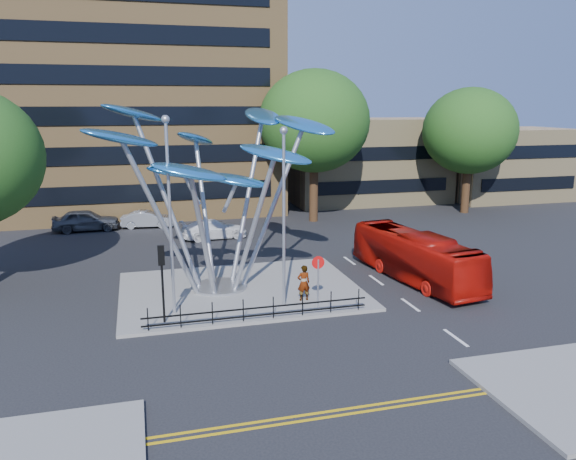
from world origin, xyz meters
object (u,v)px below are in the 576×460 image
object	(u,v)px
leaf_sculpture	(214,157)
street_lamp_right	(284,202)
tree_far	(470,131)
red_bus	(415,256)
pedestrian	(304,283)
parked_car_left	(86,220)
traffic_light_island	(162,268)
tree_right	(314,121)
no_entry_sign_island	(318,273)
parked_car_mid	(147,219)
street_lamp_left	(169,200)
parked_car_right	(214,229)

from	to	relation	value
leaf_sculpture	street_lamp_right	size ratio (longest dim) A/B	1.53
tree_far	red_bus	bearing A→B (deg)	-129.31
pedestrian	parked_car_left	size ratio (longest dim) A/B	0.36
traffic_light_island	tree_right	bearing A→B (deg)	56.31
leaf_sculpture	no_entry_sign_island	size ratio (longest dim) A/B	5.19
leaf_sculpture	traffic_light_island	world-z (taller)	leaf_sculpture
tree_far	leaf_sculpture	size ratio (longest dim) A/B	0.85
traffic_light_island	red_bus	bearing A→B (deg)	12.59
traffic_light_island	parked_car_mid	world-z (taller)	traffic_light_island
tree_right	no_entry_sign_island	world-z (taller)	tree_right
tree_far	traffic_light_island	world-z (taller)	tree_far
street_lamp_left	traffic_light_island	xyz separation A→B (m)	(-0.50, -1.00, -2.74)
street_lamp_left	parked_car_right	size ratio (longest dim) A/B	1.88
tree_right	pedestrian	world-z (taller)	tree_right
street_lamp_left	no_entry_sign_island	world-z (taller)	street_lamp_left
parked_car_left	parked_car_mid	size ratio (longest dim) A/B	1.22
parked_car_left	no_entry_sign_island	bearing A→B (deg)	-152.06
leaf_sculpture	tree_far	bearing A→B (deg)	32.48
street_lamp_right	no_entry_sign_island	world-z (taller)	street_lamp_right
parked_car_mid	tree_right	bearing A→B (deg)	-88.26
tree_far	pedestrian	world-z (taller)	tree_far
street_lamp_right	parked_car_mid	world-z (taller)	street_lamp_right
tree_far	traffic_light_island	distance (m)	33.61
tree_right	parked_car_mid	xyz separation A→B (m)	(-13.21, 1.00, -7.38)
street_lamp_left	traffic_light_island	size ratio (longest dim) A/B	2.57
tree_far	parked_car_left	xyz separation A→B (m)	(-31.71, 1.00, -6.28)
red_bus	parked_car_right	distance (m)	15.54
parked_car_mid	parked_car_right	size ratio (longest dim) A/B	0.85
leaf_sculpture	parked_car_right	world-z (taller)	leaf_sculpture
red_bus	parked_car_right	size ratio (longest dim) A/B	2.03
tree_far	traffic_light_island	bearing A→B (deg)	-144.16
pedestrian	street_lamp_right	bearing A→B (deg)	23.91
tree_right	street_lamp_right	world-z (taller)	tree_right
street_lamp_right	traffic_light_island	world-z (taller)	street_lamp_right
red_bus	parked_car_left	world-z (taller)	red_bus
street_lamp_right	red_bus	distance (m)	9.19
no_entry_sign_island	street_lamp_right	bearing A→B (deg)	162.13
pedestrian	parked_car_left	distance (m)	22.48
parked_car_mid	traffic_light_island	bearing A→B (deg)	-173.35
leaf_sculpture	parked_car_mid	distance (m)	17.74
street_lamp_right	pedestrian	distance (m)	4.27
street_lamp_right	parked_car_right	bearing A→B (deg)	94.61
parked_car_mid	parked_car_right	xyz separation A→B (m)	(4.50, -4.98, 0.03)
no_entry_sign_island	parked_car_right	distance (m)	15.78
leaf_sculpture	parked_car_left	size ratio (longest dim) A/B	2.63
no_entry_sign_island	parked_car_left	distance (m)	23.62
parked_car_mid	parked_car_right	bearing A→B (deg)	-131.85
pedestrian	parked_car_right	size ratio (longest dim) A/B	0.37
parked_car_left	parked_car_right	size ratio (longest dim) A/B	1.03
traffic_light_island	red_bus	distance (m)	13.89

